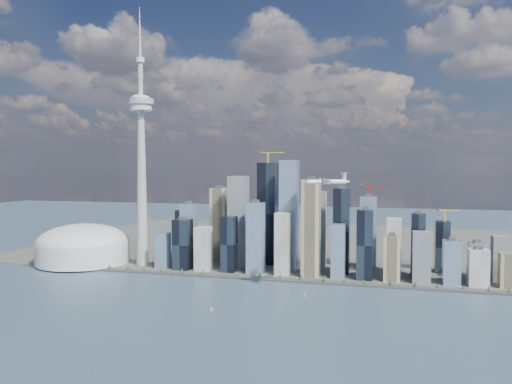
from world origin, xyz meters
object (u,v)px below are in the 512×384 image
(needle_tower, at_px, (141,157))
(sailboat_west, at_px, (211,309))
(airplane, at_px, (327,181))
(dome_stadium, at_px, (83,246))
(sailboat_east, at_px, (305,295))

(needle_tower, distance_m, sailboat_west, 446.28)
(airplane, bearing_deg, dome_stadium, 140.60)
(airplane, bearing_deg, sailboat_east, 162.13)
(dome_stadium, xyz_separation_m, airplane, (557.14, -147.44, 153.08))
(needle_tower, relative_size, airplane, 7.39)
(dome_stadium, relative_size, sailboat_west, 24.72)
(needle_tower, height_order, dome_stadium, needle_tower)
(airplane, relative_size, sailboat_east, 7.78)
(airplane, bearing_deg, needle_tower, 134.74)
(needle_tower, xyz_separation_m, airplane, (417.14, -157.44, -43.32))
(needle_tower, bearing_deg, sailboat_west, -46.94)
(dome_stadium, bearing_deg, airplane, -14.82)
(dome_stadium, xyz_separation_m, sailboat_west, (399.76, -268.01, -36.84))
(airplane, xyz_separation_m, sailboat_west, (-157.39, -120.57, -189.92))
(dome_stadium, bearing_deg, needle_tower, 4.09)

